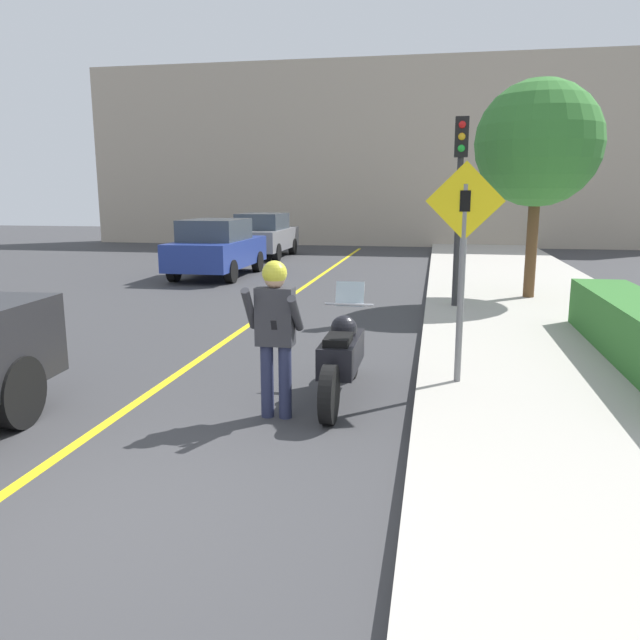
{
  "coord_description": "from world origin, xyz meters",
  "views": [
    {
      "loc": [
        2.78,
        -3.87,
        2.39
      ],
      "look_at": [
        1.42,
        3.39,
        0.89
      ],
      "focal_mm": 35.0,
      "sensor_mm": 36.0,
      "label": 1
    }
  ],
  "objects_px": {
    "motorcycle": "(342,356)",
    "parked_car_grey": "(264,235)",
    "crossing_sign": "(463,252)",
    "street_tree": "(538,144)",
    "parked_car_blue": "(217,248)",
    "person_biker": "(275,323)",
    "traffic_light": "(460,177)"
  },
  "relations": [
    {
      "from": "motorcycle",
      "to": "parked_car_grey",
      "type": "xyz_separation_m",
      "value": [
        -5.48,
        16.2,
        0.35
      ]
    },
    {
      "from": "crossing_sign",
      "to": "parked_car_blue",
      "type": "distance_m",
      "value": 11.99
    },
    {
      "from": "parked_car_grey",
      "to": "street_tree",
      "type": "bearing_deg",
      "value": -46.25
    },
    {
      "from": "motorcycle",
      "to": "street_tree",
      "type": "height_order",
      "value": "street_tree"
    },
    {
      "from": "parked_car_blue",
      "to": "parked_car_grey",
      "type": "bearing_deg",
      "value": 92.12
    },
    {
      "from": "parked_car_grey",
      "to": "parked_car_blue",
      "type": "bearing_deg",
      "value": -87.88
    },
    {
      "from": "street_tree",
      "to": "crossing_sign",
      "type": "bearing_deg",
      "value": -104.35
    },
    {
      "from": "motorcycle",
      "to": "parked_car_grey",
      "type": "distance_m",
      "value": 17.11
    },
    {
      "from": "traffic_light",
      "to": "motorcycle",
      "type": "bearing_deg",
      "value": -104.16
    },
    {
      "from": "person_biker",
      "to": "crossing_sign",
      "type": "xyz_separation_m",
      "value": [
        1.96,
        1.23,
        0.68
      ]
    },
    {
      "from": "person_biker",
      "to": "parked_car_blue",
      "type": "height_order",
      "value": "person_biker"
    },
    {
      "from": "parked_car_blue",
      "to": "motorcycle",
      "type": "bearing_deg",
      "value": -63.09
    },
    {
      "from": "street_tree",
      "to": "parked_car_grey",
      "type": "bearing_deg",
      "value": 133.75
    },
    {
      "from": "traffic_light",
      "to": "parked_car_grey",
      "type": "relative_size",
      "value": 0.88
    },
    {
      "from": "parked_car_blue",
      "to": "street_tree",
      "type": "bearing_deg",
      "value": -20.62
    },
    {
      "from": "crossing_sign",
      "to": "parked_car_blue",
      "type": "relative_size",
      "value": 0.62
    },
    {
      "from": "street_tree",
      "to": "parked_car_grey",
      "type": "relative_size",
      "value": 1.1
    },
    {
      "from": "traffic_light",
      "to": "person_biker",
      "type": "bearing_deg",
      "value": -107.3
    },
    {
      "from": "crossing_sign",
      "to": "street_tree",
      "type": "xyz_separation_m",
      "value": [
        1.74,
        6.81,
        1.71
      ]
    },
    {
      "from": "person_biker",
      "to": "parked_car_blue",
      "type": "xyz_separation_m",
      "value": [
        -4.67,
        11.19,
        -0.19
      ]
    },
    {
      "from": "crossing_sign",
      "to": "street_tree",
      "type": "relative_size",
      "value": 0.56
    },
    {
      "from": "crossing_sign",
      "to": "parked_car_grey",
      "type": "bearing_deg",
      "value": 113.45
    },
    {
      "from": "motorcycle",
      "to": "person_biker",
      "type": "height_order",
      "value": "person_biker"
    },
    {
      "from": "person_biker",
      "to": "traffic_light",
      "type": "xyz_separation_m",
      "value": [
        2.06,
        6.6,
        1.68
      ]
    },
    {
      "from": "motorcycle",
      "to": "street_tree",
      "type": "xyz_separation_m",
      "value": [
        3.1,
        7.23,
        2.92
      ]
    },
    {
      "from": "person_biker",
      "to": "parked_car_blue",
      "type": "relative_size",
      "value": 0.41
    },
    {
      "from": "motorcycle",
      "to": "street_tree",
      "type": "distance_m",
      "value": 8.39
    },
    {
      "from": "street_tree",
      "to": "parked_car_blue",
      "type": "distance_m",
      "value": 9.31
    },
    {
      "from": "motorcycle",
      "to": "crossing_sign",
      "type": "bearing_deg",
      "value": 17.2
    },
    {
      "from": "parked_car_blue",
      "to": "parked_car_grey",
      "type": "distance_m",
      "value": 5.83
    },
    {
      "from": "motorcycle",
      "to": "parked_car_blue",
      "type": "relative_size",
      "value": 0.57
    },
    {
      "from": "traffic_light",
      "to": "parked_car_blue",
      "type": "bearing_deg",
      "value": 145.7
    }
  ]
}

